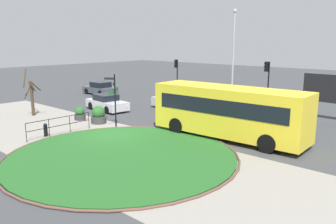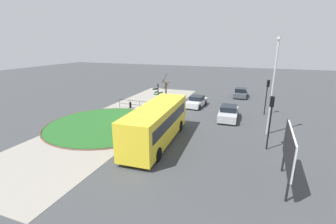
{
  "view_description": "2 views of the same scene",
  "coord_description": "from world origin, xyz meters",
  "px_view_note": "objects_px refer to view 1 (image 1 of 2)",
  "views": [
    {
      "loc": [
        16.3,
        -12.87,
        5.69
      ],
      "look_at": [
        2.15,
        2.78,
        1.32
      ],
      "focal_mm": 36.72,
      "sensor_mm": 36.0,
      "label": 1
    },
    {
      "loc": [
        21.75,
        11.07,
        7.8
      ],
      "look_at": [
        2.48,
        3.98,
        1.66
      ],
      "focal_mm": 24.68,
      "sensor_mm": 36.0,
      "label": 2
    }
  ],
  "objects_px": {
    "car_near_lane": "(107,103)",
    "billboard_left": "(333,90)",
    "car_far_lane": "(100,89)",
    "street_tree_bare": "(31,96)",
    "planter_kerbside": "(99,116)",
    "car_trailing": "(177,101)",
    "signpost_directional": "(114,96)",
    "lamppost_tall": "(233,56)",
    "traffic_light_far": "(177,70)",
    "bus_yellow": "(228,111)",
    "planter_near_signpost": "(80,114)",
    "traffic_light_near": "(267,76)",
    "bollard_foreground": "(46,130)"
  },
  "relations": [
    {
      "from": "car_far_lane",
      "to": "traffic_light_near",
      "type": "xyz_separation_m",
      "value": [
        17.83,
        2.99,
        2.36
      ]
    },
    {
      "from": "car_near_lane",
      "to": "bollard_foreground",
      "type": "bearing_deg",
      "value": -58.54
    },
    {
      "from": "billboard_left",
      "to": "planter_kerbside",
      "type": "relative_size",
      "value": 3.42
    },
    {
      "from": "car_trailing",
      "to": "planter_near_signpost",
      "type": "relative_size",
      "value": 4.49
    },
    {
      "from": "car_far_lane",
      "to": "traffic_light_near",
      "type": "distance_m",
      "value": 18.23
    },
    {
      "from": "bus_yellow",
      "to": "traffic_light_near",
      "type": "bearing_deg",
      "value": -80.53
    },
    {
      "from": "car_far_lane",
      "to": "traffic_light_far",
      "type": "height_order",
      "value": "traffic_light_far"
    },
    {
      "from": "bollard_foreground",
      "to": "car_far_lane",
      "type": "xyz_separation_m",
      "value": [
        -11.23,
        12.5,
        0.21
      ]
    },
    {
      "from": "traffic_light_far",
      "to": "car_trailing",
      "type": "bearing_deg",
      "value": 147.74
    },
    {
      "from": "car_near_lane",
      "to": "lamppost_tall",
      "type": "height_order",
      "value": "lamppost_tall"
    },
    {
      "from": "signpost_directional",
      "to": "traffic_light_far",
      "type": "bearing_deg",
      "value": 111.03
    },
    {
      "from": "car_trailing",
      "to": "signpost_directional",
      "type": "bearing_deg",
      "value": -82.97
    },
    {
      "from": "lamppost_tall",
      "to": "traffic_light_far",
      "type": "bearing_deg",
      "value": -179.98
    },
    {
      "from": "planter_near_signpost",
      "to": "street_tree_bare",
      "type": "bearing_deg",
      "value": -157.8
    },
    {
      "from": "billboard_left",
      "to": "planter_near_signpost",
      "type": "relative_size",
      "value": 4.34
    },
    {
      "from": "bus_yellow",
      "to": "signpost_directional",
      "type": "bearing_deg",
      "value": 19.49
    },
    {
      "from": "car_near_lane",
      "to": "billboard_left",
      "type": "height_order",
      "value": "billboard_left"
    },
    {
      "from": "bus_yellow",
      "to": "car_near_lane",
      "type": "xyz_separation_m",
      "value": [
        -12.05,
        0.42,
        -1.03
      ]
    },
    {
      "from": "bus_yellow",
      "to": "lamppost_tall",
      "type": "bearing_deg",
      "value": -61.93
    },
    {
      "from": "signpost_directional",
      "to": "billboard_left",
      "type": "bearing_deg",
      "value": 49.99
    },
    {
      "from": "traffic_light_far",
      "to": "planter_near_signpost",
      "type": "relative_size",
      "value": 3.98
    },
    {
      "from": "planter_near_signpost",
      "to": "street_tree_bare",
      "type": "xyz_separation_m",
      "value": [
        -3.98,
        -1.62,
        1.12
      ]
    },
    {
      "from": "car_trailing",
      "to": "traffic_light_far",
      "type": "xyz_separation_m",
      "value": [
        -3.25,
        3.72,
        2.19
      ]
    },
    {
      "from": "planter_near_signpost",
      "to": "signpost_directional",
      "type": "bearing_deg",
      "value": 5.18
    },
    {
      "from": "signpost_directional",
      "to": "car_far_lane",
      "type": "bearing_deg",
      "value": 146.89
    },
    {
      "from": "planter_kerbside",
      "to": "car_trailing",
      "type": "bearing_deg",
      "value": 85.29
    },
    {
      "from": "billboard_left",
      "to": "car_far_lane",
      "type": "bearing_deg",
      "value": -168.73
    },
    {
      "from": "car_near_lane",
      "to": "planter_kerbside",
      "type": "bearing_deg",
      "value": -39.69
    },
    {
      "from": "car_near_lane",
      "to": "planter_near_signpost",
      "type": "height_order",
      "value": "car_near_lane"
    },
    {
      "from": "traffic_light_near",
      "to": "street_tree_bare",
      "type": "bearing_deg",
      "value": 39.53
    },
    {
      "from": "car_trailing",
      "to": "street_tree_bare",
      "type": "relative_size",
      "value": 1.22
    },
    {
      "from": "car_far_lane",
      "to": "street_tree_bare",
      "type": "xyz_separation_m",
      "value": [
        4.97,
        -10.16,
        0.94
      ]
    },
    {
      "from": "car_near_lane",
      "to": "planter_kerbside",
      "type": "distance_m",
      "value": 4.65
    },
    {
      "from": "lamppost_tall",
      "to": "planter_near_signpost",
      "type": "distance_m",
      "value": 13.58
    },
    {
      "from": "bus_yellow",
      "to": "billboard_left",
      "type": "height_order",
      "value": "billboard_left"
    },
    {
      "from": "billboard_left",
      "to": "traffic_light_near",
      "type": "bearing_deg",
      "value": -169.28
    },
    {
      "from": "car_near_lane",
      "to": "lamppost_tall",
      "type": "distance_m",
      "value": 11.39
    },
    {
      "from": "traffic_light_near",
      "to": "planter_near_signpost",
      "type": "relative_size",
      "value": 4.16
    },
    {
      "from": "signpost_directional",
      "to": "traffic_light_near",
      "type": "height_order",
      "value": "traffic_light_near"
    },
    {
      "from": "billboard_left",
      "to": "street_tree_bare",
      "type": "height_order",
      "value": "street_tree_bare"
    },
    {
      "from": "car_trailing",
      "to": "traffic_light_near",
      "type": "height_order",
      "value": "traffic_light_near"
    },
    {
      "from": "planter_kerbside",
      "to": "traffic_light_far",
      "type": "bearing_deg",
      "value": 102.9
    },
    {
      "from": "planter_kerbside",
      "to": "billboard_left",
      "type": "bearing_deg",
      "value": 45.52
    },
    {
      "from": "lamppost_tall",
      "to": "street_tree_bare",
      "type": "xyz_separation_m",
      "value": [
        -9.59,
        -13.31,
        -2.88
      ]
    },
    {
      "from": "traffic_light_near",
      "to": "planter_kerbside",
      "type": "height_order",
      "value": "traffic_light_near"
    },
    {
      "from": "planter_near_signpost",
      "to": "planter_kerbside",
      "type": "distance_m",
      "value": 1.91
    },
    {
      "from": "car_near_lane",
      "to": "car_trailing",
      "type": "xyz_separation_m",
      "value": [
        3.92,
        4.39,
        0.06
      ]
    },
    {
      "from": "bollard_foreground",
      "to": "traffic_light_far",
      "type": "xyz_separation_m",
      "value": [
        -3.01,
        15.65,
        2.45
      ]
    },
    {
      "from": "traffic_light_far",
      "to": "signpost_directional",
      "type": "bearing_deg",
      "value": 127.68
    },
    {
      "from": "billboard_left",
      "to": "lamppost_tall",
      "type": "bearing_deg",
      "value": -173.97
    }
  ]
}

